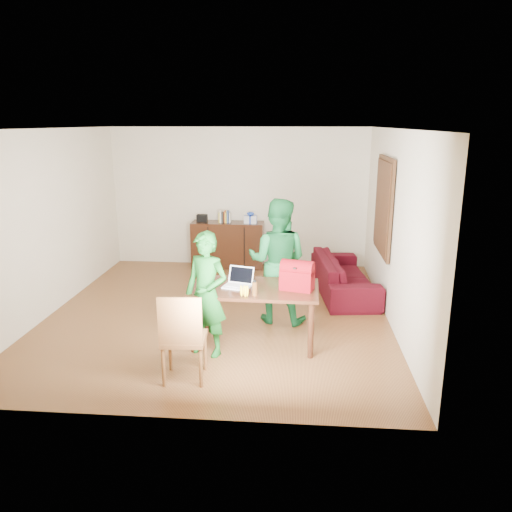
# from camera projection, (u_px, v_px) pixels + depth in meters

# --- Properties ---
(room) EXTENTS (5.20, 5.70, 2.90)m
(room) POSITION_uv_depth(u_px,v_px,m) (219.00, 227.00, 7.28)
(room) COLOR #472411
(room) RESTS_ON ground
(table) EXTENTS (1.64, 0.95, 0.76)m
(table) POSITION_uv_depth(u_px,v_px,m) (255.00, 294.00, 6.37)
(table) COLOR black
(table) RESTS_ON ground
(chair) EXTENTS (0.49, 0.47, 1.03)m
(chair) POSITION_uv_depth(u_px,v_px,m) (184.00, 354.00, 5.52)
(chair) COLOR brown
(chair) RESTS_ON ground
(person_near) EXTENTS (0.66, 0.55, 1.54)m
(person_near) POSITION_uv_depth(u_px,v_px,m) (207.00, 294.00, 6.03)
(person_near) COLOR #125218
(person_near) RESTS_ON ground
(person_far) EXTENTS (0.97, 0.82, 1.78)m
(person_far) POSITION_uv_depth(u_px,v_px,m) (277.00, 261.00, 7.03)
(person_far) COLOR #15602C
(person_far) RESTS_ON ground
(laptop) EXTENTS (0.39, 0.31, 0.24)m
(laptop) POSITION_uv_depth(u_px,v_px,m) (237.00, 284.00, 6.32)
(laptop) COLOR white
(laptop) RESTS_ON table
(bananas) EXTENTS (0.16, 0.12, 0.05)m
(bananas) POSITION_uv_depth(u_px,v_px,m) (244.00, 294.00, 5.99)
(bananas) COLOR yellow
(bananas) RESTS_ON table
(bottle) EXTENTS (0.07, 0.07, 0.19)m
(bottle) POSITION_uv_depth(u_px,v_px,m) (255.00, 288.00, 6.01)
(bottle) COLOR #502D12
(bottle) RESTS_ON table
(red_bag) EXTENTS (0.45, 0.33, 0.30)m
(red_bag) POSITION_uv_depth(u_px,v_px,m) (297.00, 278.00, 6.22)
(red_bag) COLOR maroon
(red_bag) RESTS_ON table
(sofa) EXTENTS (1.05, 2.17, 0.61)m
(sofa) POSITION_uv_depth(u_px,v_px,m) (344.00, 275.00, 8.35)
(sofa) COLOR #35070F
(sofa) RESTS_ON ground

